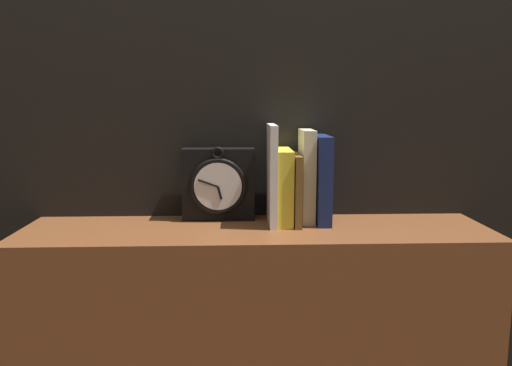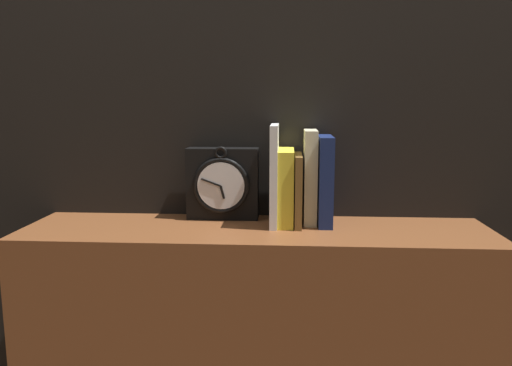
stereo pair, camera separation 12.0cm
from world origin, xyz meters
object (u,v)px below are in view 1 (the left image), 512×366
book_slot0_white (272,174)px  book_slot3_cream (307,176)px  book_slot2_brown (296,189)px  book_slot4_navy (321,179)px  clock (218,184)px  book_slot1_yellow (283,186)px

book_slot0_white → book_slot3_cream: (0.09, 0.02, -0.01)m
book_slot2_brown → book_slot4_navy: bearing=5.7°
book_slot0_white → book_slot2_brown: size_ratio=1.42×
book_slot0_white → clock: bearing=162.6°
book_slot0_white → book_slot1_yellow: size_ratio=1.33×
clock → book_slot1_yellow: clock is taller
clock → book_slot3_cream: 0.23m
book_slot1_yellow → book_slot3_cream: size_ratio=0.80×
book_slot3_cream → clock: bearing=173.8°
clock → book_slot2_brown: clock is taller
book_slot1_yellow → book_slot4_navy: size_ratio=0.85×
clock → book_slot0_white: bearing=-17.4°
book_slot4_navy → book_slot1_yellow: bearing=-177.7°
book_slot1_yellow → book_slot3_cream: book_slot3_cream is taller
book_slot1_yellow → book_slot4_navy: bearing=2.3°
book_slot0_white → book_slot2_brown: bearing=-0.1°
clock → book_slot1_yellow: 0.17m
book_slot0_white → book_slot2_brown: (0.06, -0.00, -0.04)m
book_slot0_white → book_slot1_yellow: 0.04m
book_slot3_cream → book_slot1_yellow: bearing=-165.8°
clock → book_slot2_brown: (0.20, -0.04, -0.01)m
book_slot1_yellow → book_slot3_cream: 0.07m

